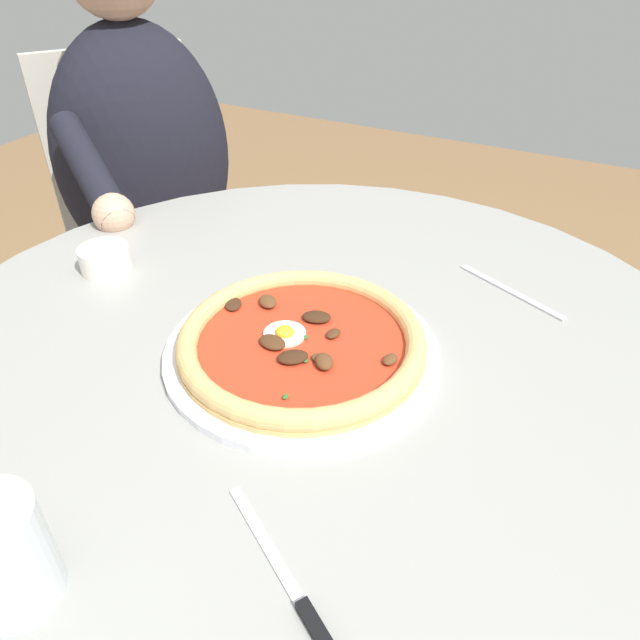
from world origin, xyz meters
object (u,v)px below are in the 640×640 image
at_px(pizza_on_plate, 302,343).
at_px(cafe_chair_diner, 142,212).
at_px(diner_person, 159,242).
at_px(dining_table, 314,429).
at_px(water_glass, 2,561).
at_px(fork_utensil, 510,291).
at_px(steak_knife, 309,616).
at_px(ramekin_capers, 105,258).

distance_m(pizza_on_plate, cafe_chair_diner, 0.94).
bearing_deg(diner_person, dining_table, 56.55).
bearing_deg(water_glass, dining_table, 170.89).
bearing_deg(fork_utensil, cafe_chair_diner, -105.49).
bearing_deg(fork_utensil, pizza_on_plate, -36.67).
xyz_separation_m(pizza_on_plate, diner_person, (-0.44, -0.63, -0.22)).
height_order(dining_table, pizza_on_plate, pizza_on_plate).
relative_size(steak_knife, fork_utensil, 1.17).
height_order(steak_knife, cafe_chair_diner, cafe_chair_diner).
relative_size(steak_knife, diner_person, 0.16).
bearing_deg(dining_table, diner_person, -123.45).
relative_size(diner_person, cafe_chair_diner, 1.29).
bearing_deg(cafe_chair_diner, water_glass, 38.44).
bearing_deg(steak_knife, diner_person, -131.95).
xyz_separation_m(pizza_on_plate, steak_knife, (0.28, 0.16, -0.01)).
height_order(dining_table, diner_person, diner_person).
distance_m(water_glass, steak_knife, 0.23).
xyz_separation_m(fork_utensil, cafe_chair_diner, (-0.26, -0.94, -0.19)).
distance_m(dining_table, fork_utensil, 0.33).
bearing_deg(ramekin_capers, fork_utensil, 111.86).
xyz_separation_m(ramekin_capers, fork_utensil, (-0.22, 0.54, -0.02)).
bearing_deg(dining_table, cafe_chair_diner, -123.57).
height_order(ramekin_capers, diner_person, diner_person).
height_order(pizza_on_plate, water_glass, water_glass).
bearing_deg(pizza_on_plate, steak_knife, 30.16).
xyz_separation_m(pizza_on_plate, cafe_chair_diner, (-0.52, -0.75, -0.21)).
bearing_deg(pizza_on_plate, water_glass, -7.96).
bearing_deg(ramekin_capers, pizza_on_plate, 83.75).
bearing_deg(water_glass, cafe_chair_diner, -141.56).
bearing_deg(fork_utensil, steak_knife, -3.01).
distance_m(dining_table, ramekin_capers, 0.39).
distance_m(diner_person, cafe_chair_diner, 0.15).
distance_m(ramekin_capers, diner_person, 0.54).
xyz_separation_m(water_glass, cafe_chair_diner, (-0.89, -0.70, -0.23)).
relative_size(dining_table, cafe_chair_diner, 1.15).
xyz_separation_m(steak_knife, diner_person, (-0.71, -0.79, -0.21)).
height_order(water_glass, fork_utensil, water_glass).
bearing_deg(cafe_chair_diner, pizza_on_plate, 55.53).
bearing_deg(pizza_on_plate, fork_utensil, 143.33).
bearing_deg(dining_table, ramekin_capers, -94.35).
bearing_deg(pizza_on_plate, ramekin_capers, -96.25).
height_order(pizza_on_plate, steak_knife, pizza_on_plate).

